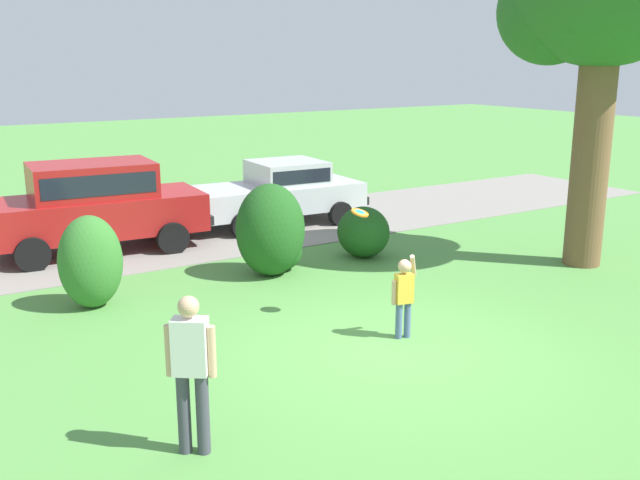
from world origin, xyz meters
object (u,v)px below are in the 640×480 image
(parked_sedan, at_px, (279,190))
(parked_suv, at_px, (94,202))
(child_thrower, at_px, (404,292))
(adult_onlooker, at_px, (191,366))
(frisbee, at_px, (360,213))

(parked_sedan, distance_m, parked_suv, 4.65)
(parked_suv, bearing_deg, child_thrower, -71.65)
(adult_onlooker, bearing_deg, parked_suv, 80.65)
(child_thrower, bearing_deg, parked_suv, 108.35)
(parked_sedan, bearing_deg, parked_suv, -176.85)
(parked_suv, height_order, child_thrower, parked_suv)
(parked_suv, distance_m, child_thrower, 7.79)
(parked_suv, distance_m, frisbee, 6.80)
(frisbee, bearing_deg, parked_sedan, 71.09)
(parked_sedan, relative_size, frisbee, 15.32)
(parked_sedan, xyz_separation_m, parked_suv, (-4.64, -0.26, 0.23))
(parked_sedan, bearing_deg, frisbee, -108.91)
(child_thrower, height_order, frisbee, frisbee)
(parked_sedan, xyz_separation_m, child_thrower, (-2.19, -7.64, -0.13))
(parked_sedan, xyz_separation_m, adult_onlooker, (-6.08, -8.98, 0.13))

